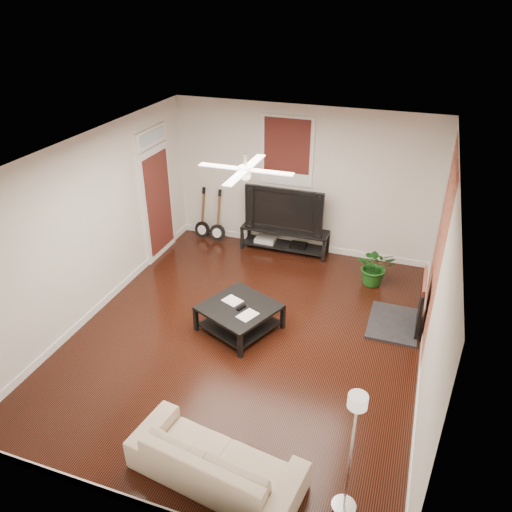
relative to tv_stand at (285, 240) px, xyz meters
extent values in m
cube|color=black|center=(0.24, -2.78, -0.24)|extent=(5.00, 6.00, 0.01)
cube|color=white|center=(0.24, -2.78, 2.56)|extent=(5.00, 6.00, 0.01)
cube|color=silver|center=(0.24, 0.22, 1.16)|extent=(5.00, 0.01, 2.80)
cube|color=silver|center=(0.24, -5.78, 1.16)|extent=(5.00, 0.01, 2.80)
cube|color=silver|center=(-2.26, -2.78, 1.16)|extent=(0.01, 6.00, 2.80)
cube|color=silver|center=(2.74, -2.78, 1.16)|extent=(0.01, 6.00, 2.80)
cube|color=brown|center=(2.72, -1.78, 1.16)|extent=(0.02, 2.20, 2.80)
cube|color=black|center=(2.44, -1.78, 0.22)|extent=(0.80, 1.10, 0.92)
cube|color=#3D1410|center=(-0.06, 0.19, 1.71)|extent=(1.00, 0.06, 1.30)
cube|color=white|center=(-2.22, -0.88, 1.01)|extent=(0.08, 1.00, 2.50)
cube|color=black|center=(0.00, 0.00, 0.00)|extent=(1.69, 0.45, 0.47)
imported|color=black|center=(0.00, 0.02, 0.67)|extent=(1.52, 0.20, 0.87)
cube|color=black|center=(0.07, -2.67, -0.03)|extent=(1.30, 1.30, 0.42)
imported|color=tan|center=(0.78, -5.19, 0.04)|extent=(1.96, 1.00, 0.55)
imported|color=#185418|center=(1.83, -0.68, 0.12)|extent=(0.71, 0.64, 0.71)
camera|label=1|loc=(2.34, -8.40, 4.42)|focal=35.00mm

